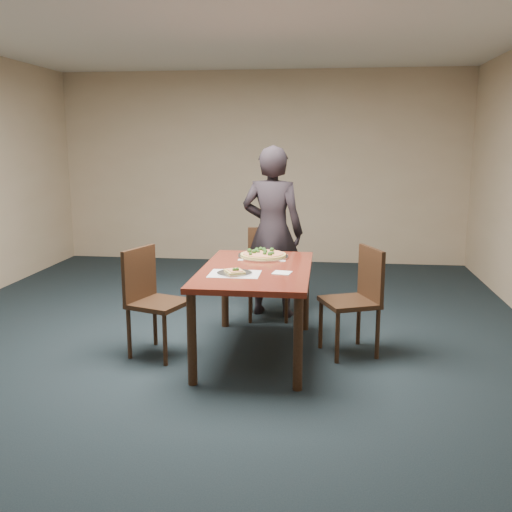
# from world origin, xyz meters

# --- Properties ---
(ground) EXTENTS (8.00, 8.00, 0.00)m
(ground) POSITION_xyz_m (0.00, 0.00, 0.00)
(ground) COLOR black
(ground) RESTS_ON ground
(room_shell) EXTENTS (8.00, 8.00, 8.00)m
(room_shell) POSITION_xyz_m (0.00, 0.00, 1.74)
(room_shell) COLOR tan
(room_shell) RESTS_ON ground
(dining_table) EXTENTS (0.90, 1.50, 0.75)m
(dining_table) POSITION_xyz_m (0.40, 0.12, 0.66)
(dining_table) COLOR #5F1C13
(dining_table) RESTS_ON ground
(chair_far) EXTENTS (0.46, 0.46, 0.91)m
(chair_far) POSITION_xyz_m (0.39, 1.22, 0.52)
(chair_far) COLOR black
(chair_far) RESTS_ON ground
(chair_left) EXTENTS (0.53, 0.53, 0.91)m
(chair_left) POSITION_xyz_m (-0.48, 0.01, 0.52)
(chair_left) COLOR black
(chair_left) RESTS_ON ground
(chair_right) EXTENTS (0.55, 0.55, 0.91)m
(chair_right) POSITION_xyz_m (1.25, 0.25, 0.52)
(chair_right) COLOR black
(chair_right) RESTS_ON ground
(diner) EXTENTS (0.70, 0.52, 1.75)m
(diner) POSITION_xyz_m (0.43, 1.27, 0.87)
(diner) COLOR black
(diner) RESTS_ON ground
(placemat_main) EXTENTS (0.42, 0.32, 0.00)m
(placemat_main) POSITION_xyz_m (0.41, 0.55, 0.75)
(placemat_main) COLOR white
(placemat_main) RESTS_ON dining_table
(placemat_near) EXTENTS (0.40, 0.30, 0.00)m
(placemat_near) POSITION_xyz_m (0.26, -0.13, 0.75)
(placemat_near) COLOR white
(placemat_near) RESTS_ON dining_table
(pizza_pan) EXTENTS (0.46, 0.46, 0.07)m
(pizza_pan) POSITION_xyz_m (0.41, 0.56, 0.77)
(pizza_pan) COLOR silver
(pizza_pan) RESTS_ON dining_table
(slice_plate_near) EXTENTS (0.28, 0.28, 0.06)m
(slice_plate_near) POSITION_xyz_m (0.26, -0.13, 0.76)
(slice_plate_near) COLOR silver
(slice_plate_near) RESTS_ON dining_table
(slice_plate_far) EXTENTS (0.28, 0.28, 0.06)m
(slice_plate_far) POSITION_xyz_m (0.31, 0.65, 0.76)
(slice_plate_far) COLOR silver
(slice_plate_far) RESTS_ON dining_table
(napkin) EXTENTS (0.16, 0.16, 0.01)m
(napkin) POSITION_xyz_m (0.63, -0.05, 0.75)
(napkin) COLOR white
(napkin) RESTS_ON dining_table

